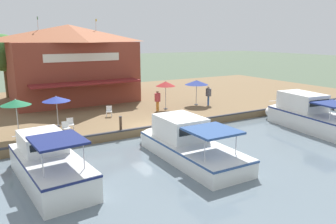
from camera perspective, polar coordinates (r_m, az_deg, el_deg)
name	(u,v)px	position (r m, az deg, el deg)	size (l,w,h in m)	color
ground_plane	(153,135)	(23.28, -2.71, -4.11)	(220.00, 220.00, 0.00)	#4C5B47
quay_deck	(101,104)	(33.08, -11.58, 1.29)	(22.00, 56.00, 0.60)	brown
quay_edge_fender	(152,126)	(23.19, -2.84, -2.51)	(0.20, 50.40, 0.10)	#2D2D33
waterfront_restaurant	(70,62)	(34.58, -16.62, 8.33)	(11.08, 11.76, 8.09)	brown
patio_umbrella_back_row	(197,82)	(30.49, 4.99, 5.14)	(2.17, 2.17, 2.37)	#B7B7B7
patio_umbrella_by_entrance	(16,102)	(22.35, -25.01, 1.51)	(1.82, 1.82, 2.49)	#B7B7B7
patio_umbrella_mid_patio_right	(166,84)	(28.56, -0.42, 4.91)	(1.72, 1.72, 2.50)	#B7B7B7
patio_umbrella_near_quay_edge	(56,99)	(24.18, -18.89, 2.18)	(1.91, 1.91, 2.22)	#B7B7B7
cafe_chair_under_first_umbrella	(109,111)	(26.52, -10.23, 0.22)	(0.58, 0.58, 0.85)	white
cafe_chair_back_row_seat	(70,124)	(23.17, -16.65, -1.96)	(0.50, 0.50, 0.85)	white
cafe_chair_beside_entrance	(66,127)	(22.36, -17.37, -2.54)	(0.48, 0.48, 0.85)	white
person_mid_patio	(208,93)	(30.60, 7.06, 3.28)	(0.51, 0.51, 1.80)	#2D5193
person_near_entrance	(158,98)	(27.90, -1.84, 2.42)	(0.51, 0.51, 1.79)	orange
motorboat_distant_upstream	(46,161)	(17.12, -20.51, -8.04)	(7.70, 3.00, 2.56)	white
motorboat_nearest_quay	(304,114)	(27.10, 22.63, -0.39)	(8.22, 3.54, 2.58)	white
motorboat_far_downstream	(184,142)	(19.04, 2.72, -5.30)	(8.65, 2.82, 2.24)	white
mooring_post	(121,123)	(22.39, -8.25, -1.97)	(0.22, 0.22, 1.00)	#473323
tree_downstream_bank	(2,54)	(37.84, -26.94, 8.99)	(3.97, 3.78, 6.53)	brown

